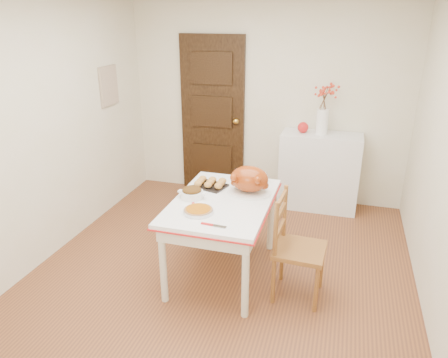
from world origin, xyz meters
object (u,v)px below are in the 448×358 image
(kitchen_table, at_px, (222,237))
(sideboard, at_px, (319,171))
(chair_oak, at_px, (300,248))
(turkey_platter, at_px, (249,180))
(pumpkin_pie, at_px, (198,210))

(kitchen_table, bearing_deg, sideboard, 67.10)
(chair_oak, bearing_deg, turkey_platter, 59.12)
(kitchen_table, relative_size, turkey_platter, 3.08)
(chair_oak, xyz_separation_m, turkey_platter, (-0.53, 0.35, 0.41))
(kitchen_table, xyz_separation_m, pumpkin_pie, (-0.12, -0.31, 0.40))
(kitchen_table, distance_m, turkey_platter, 0.58)
(sideboard, xyz_separation_m, kitchen_table, (-0.73, -1.73, -0.10))
(sideboard, relative_size, kitchen_table, 0.76)
(chair_oak, xyz_separation_m, pumpkin_pie, (-0.84, -0.16, 0.31))
(turkey_platter, bearing_deg, chair_oak, -19.07)
(sideboard, bearing_deg, chair_oak, -90.27)
(sideboard, distance_m, turkey_platter, 1.66)
(kitchen_table, xyz_separation_m, turkey_platter, (0.19, 0.21, 0.51))
(sideboard, distance_m, kitchen_table, 1.88)
(chair_oak, relative_size, turkey_platter, 2.30)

